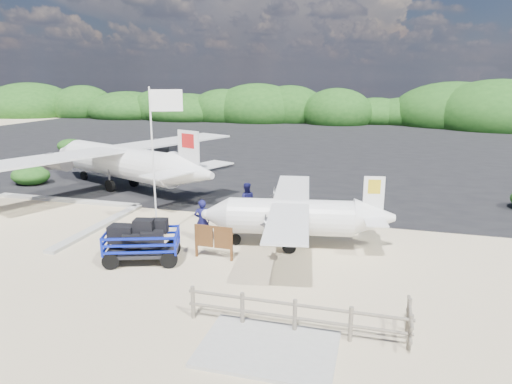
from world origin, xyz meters
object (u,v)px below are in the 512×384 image
aircraft_small (241,143)px  aircraft_large (504,166)px  baggage_cart (143,262)px  flagpole (158,241)px  crew_b (246,201)px  signboard (214,259)px  crew_a (202,221)px

aircraft_small → aircraft_large: bearing=155.2°
baggage_cart → flagpole: bearing=84.8°
crew_b → signboard: bearing=75.7°
crew_a → flagpole: bearing=-7.9°
baggage_cart → flagpole: 2.30m
crew_a → crew_b: (0.87, 3.61, -0.01)m
crew_a → aircraft_large: (16.55, 22.09, -0.93)m
baggage_cart → aircraft_small: aircraft_small is taller
crew_a → aircraft_small: (-7.31, 28.83, -0.93)m
baggage_cart → aircraft_large: aircraft_large is taller
signboard → aircraft_small: 31.65m
baggage_cart → signboard: 2.69m
flagpole → crew_b: size_ratio=3.54×
signboard → aircraft_large: bearing=59.4°
signboard → crew_a: (-1.14, 1.67, 0.93)m
signboard → flagpole: bearing=161.0°
baggage_cart → crew_a: size_ratio=1.59×
crew_a → aircraft_large: 27.61m
aircraft_large → crew_a: bearing=75.6°
flagpole → crew_a: bearing=14.3°
signboard → aircraft_large: (15.41, 23.76, 0.00)m
crew_b → baggage_cart: bearing=53.6°
flagpole → aircraft_large: bearing=50.8°
crew_b → aircraft_small: crew_b is taller
baggage_cart → aircraft_small: bearing=81.7°
baggage_cart → aircraft_small: (-5.97, 31.54, 0.00)m
signboard → crew_a: crew_a is taller
baggage_cart → flagpole: (-0.55, 2.23, 0.00)m
flagpole → crew_b: 5.02m
baggage_cart → crew_b: 6.76m
baggage_cart → signboard: size_ratio=1.78×
aircraft_large → aircraft_small: aircraft_large is taller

